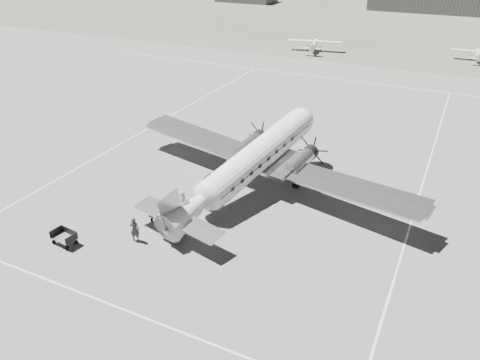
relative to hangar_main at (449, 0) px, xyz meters
name	(u,v)px	position (x,y,z in m)	size (l,w,h in m)	color
ground	(252,207)	(-5.00, -120.00, -3.30)	(260.00, 260.00, 0.00)	slate
taxi_line_near	(152,320)	(-5.00, -134.00, -3.29)	(60.00, 0.15, 0.01)	white
taxi_line_right	(404,246)	(7.00, -120.00, -3.29)	(0.15, 80.00, 0.01)	white
taxi_line_left	(145,130)	(-23.00, -110.00, -3.29)	(0.15, 60.00, 0.01)	white
taxi_line_horizon	(364,82)	(-5.00, -80.00, -3.29)	(90.00, 0.15, 0.01)	white
grass_infield	(415,25)	(-5.00, -25.00, -3.30)	(260.00, 90.00, 0.01)	#646054
hangar_main	(449,0)	(0.00, 0.00, 0.00)	(42.00, 14.00, 6.60)	slate
dc3_airliner	(250,164)	(-6.19, -117.86, -0.55)	(28.85, 20.02, 5.49)	#B2B2B4
light_plane_left	(314,46)	(-18.24, -63.47, -2.23)	(10.29, 8.35, 2.14)	white
light_plane_right	(478,56)	(9.72, -58.23, -2.36)	(9.11, 7.39, 1.89)	white
baggage_cart_near	(161,215)	(-10.60, -124.84, -2.83)	(1.66, 1.17, 0.94)	#585858
baggage_cart_far	(64,238)	(-15.04, -130.49, -2.78)	(1.84, 1.30, 1.04)	#585858
ground_crew	(135,229)	(-10.73, -127.91, -2.34)	(0.70, 0.46, 1.92)	#2C2C2C
ramp_agent	(177,203)	(-10.20, -123.09, -2.55)	(0.72, 0.56, 1.49)	#BCBCBA
passenger	(183,199)	(-10.06, -122.50, -2.52)	(0.76, 0.50, 1.56)	#B3B3B1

